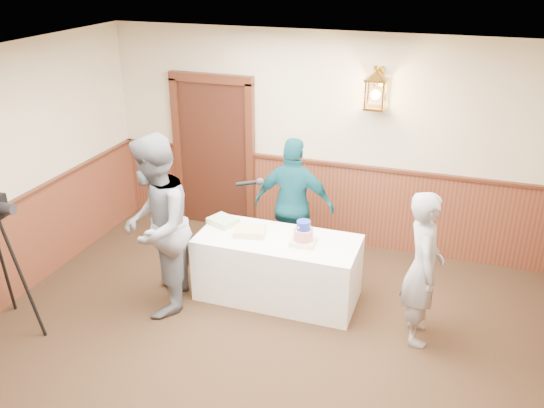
{
  "coord_description": "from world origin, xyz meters",
  "views": [
    {
      "loc": [
        1.64,
        -3.49,
        3.68
      ],
      "look_at": [
        -0.14,
        1.7,
        1.25
      ],
      "focal_mm": 38.0,
      "sensor_mm": 36.0,
      "label": 1
    }
  ],
  "objects_px": {
    "tiered_cake": "(303,235)",
    "interviewer": "(155,227)",
    "assistant_p": "(294,205)",
    "sheet_cake_yellow": "(250,231)",
    "display_table": "(278,268)",
    "baker": "(423,268)",
    "sheet_cake_green": "(223,221)"
  },
  "relations": [
    {
      "from": "interviewer",
      "to": "assistant_p",
      "type": "xyz_separation_m",
      "value": [
        1.13,
        1.34,
        -0.15
      ]
    },
    {
      "from": "display_table",
      "to": "baker",
      "type": "distance_m",
      "value": 1.67
    },
    {
      "from": "interviewer",
      "to": "baker",
      "type": "relative_size",
      "value": 1.23
    },
    {
      "from": "interviewer",
      "to": "baker",
      "type": "height_order",
      "value": "interviewer"
    },
    {
      "from": "interviewer",
      "to": "baker",
      "type": "xyz_separation_m",
      "value": [
        2.75,
        0.37,
        -0.19
      ]
    },
    {
      "from": "display_table",
      "to": "interviewer",
      "type": "distance_m",
      "value": 1.46
    },
    {
      "from": "display_table",
      "to": "interviewer",
      "type": "xyz_separation_m",
      "value": [
        -1.16,
        -0.63,
        0.63
      ]
    },
    {
      "from": "tiered_cake",
      "to": "interviewer",
      "type": "height_order",
      "value": "interviewer"
    },
    {
      "from": "display_table",
      "to": "assistant_p",
      "type": "relative_size",
      "value": 1.06
    },
    {
      "from": "tiered_cake",
      "to": "sheet_cake_yellow",
      "type": "relative_size",
      "value": 0.81
    },
    {
      "from": "tiered_cake",
      "to": "interviewer",
      "type": "distance_m",
      "value": 1.58
    },
    {
      "from": "tiered_cake",
      "to": "sheet_cake_green",
      "type": "xyz_separation_m",
      "value": [
        -1.02,
        0.17,
        -0.07
      ]
    },
    {
      "from": "sheet_cake_green",
      "to": "interviewer",
      "type": "distance_m",
      "value": 0.9
    },
    {
      "from": "assistant_p",
      "to": "sheet_cake_yellow",
      "type": "bearing_deg",
      "value": 65.3
    },
    {
      "from": "baker",
      "to": "assistant_p",
      "type": "bearing_deg",
      "value": 48.0
    },
    {
      "from": "display_table",
      "to": "sheet_cake_yellow",
      "type": "xyz_separation_m",
      "value": [
        -0.33,
        -0.01,
        0.41
      ]
    },
    {
      "from": "sheet_cake_green",
      "to": "interviewer",
      "type": "bearing_deg",
      "value": -119.95
    },
    {
      "from": "sheet_cake_yellow",
      "to": "assistant_p",
      "type": "distance_m",
      "value": 0.78
    },
    {
      "from": "display_table",
      "to": "tiered_cake",
      "type": "distance_m",
      "value": 0.57
    },
    {
      "from": "display_table",
      "to": "tiered_cake",
      "type": "xyz_separation_m",
      "value": [
        0.3,
        -0.03,
        0.48
      ]
    },
    {
      "from": "interviewer",
      "to": "assistant_p",
      "type": "distance_m",
      "value": 1.75
    },
    {
      "from": "sheet_cake_green",
      "to": "interviewer",
      "type": "xyz_separation_m",
      "value": [
        -0.44,
        -0.76,
        0.21
      ]
    },
    {
      "from": "sheet_cake_yellow",
      "to": "interviewer",
      "type": "bearing_deg",
      "value": -143.37
    },
    {
      "from": "sheet_cake_green",
      "to": "sheet_cake_yellow",
      "type": "bearing_deg",
      "value": -20.56
    },
    {
      "from": "tiered_cake",
      "to": "baker",
      "type": "height_order",
      "value": "baker"
    },
    {
      "from": "tiered_cake",
      "to": "sheet_cake_yellow",
      "type": "xyz_separation_m",
      "value": [
        -0.63,
        0.02,
        -0.07
      ]
    },
    {
      "from": "tiered_cake",
      "to": "interviewer",
      "type": "bearing_deg",
      "value": -157.9
    },
    {
      "from": "assistant_p",
      "to": "sheet_cake_green",
      "type": "bearing_deg",
      "value": 37.67
    },
    {
      "from": "display_table",
      "to": "assistant_p",
      "type": "bearing_deg",
      "value": 92.69
    },
    {
      "from": "interviewer",
      "to": "assistant_p",
      "type": "height_order",
      "value": "interviewer"
    },
    {
      "from": "sheet_cake_yellow",
      "to": "display_table",
      "type": "bearing_deg",
      "value": 1.82
    },
    {
      "from": "display_table",
      "to": "sheet_cake_yellow",
      "type": "height_order",
      "value": "sheet_cake_yellow"
    }
  ]
}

